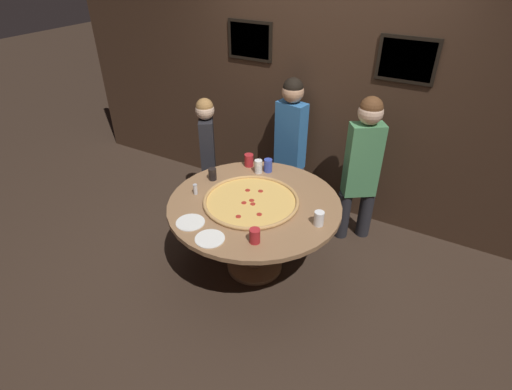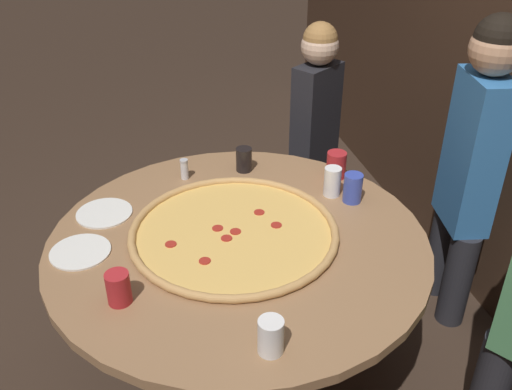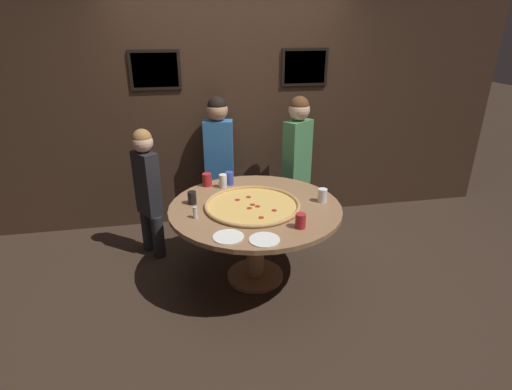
% 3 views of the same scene
% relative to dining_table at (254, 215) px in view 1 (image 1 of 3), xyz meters
% --- Properties ---
extents(ground_plane, '(24.00, 24.00, 0.00)m').
position_rel_dining_table_xyz_m(ground_plane, '(0.00, 0.00, -0.60)').
color(ground_plane, '#38281E').
extents(back_wall, '(6.40, 0.08, 2.60)m').
position_rel_dining_table_xyz_m(back_wall, '(0.00, 1.35, 0.71)').
color(back_wall, '#3D281C').
rests_on(back_wall, ground_plane).
extents(dining_table, '(1.49, 1.49, 0.74)m').
position_rel_dining_table_xyz_m(dining_table, '(0.00, 0.00, 0.00)').
color(dining_table, '#936B47').
rests_on(dining_table, ground_plane).
extents(giant_pizza, '(0.83, 0.83, 0.03)m').
position_rel_dining_table_xyz_m(giant_pizza, '(-0.03, -0.01, 0.15)').
color(giant_pizza, '#EAB75B').
rests_on(giant_pizza, dining_table).
extents(drink_cup_near_right, '(0.08, 0.08, 0.12)m').
position_rel_dining_table_xyz_m(drink_cup_near_right, '(0.60, -0.03, 0.20)').
color(drink_cup_near_right, white).
rests_on(drink_cup_near_right, dining_table).
extents(drink_cup_beside_pizza, '(0.07, 0.07, 0.13)m').
position_rel_dining_table_xyz_m(drink_cup_beside_pizza, '(-0.22, 0.47, 0.21)').
color(drink_cup_beside_pizza, white).
rests_on(drink_cup_beside_pizza, dining_table).
extents(drink_cup_by_shaker, '(0.08, 0.08, 0.12)m').
position_rel_dining_table_xyz_m(drink_cup_by_shaker, '(0.27, -0.46, 0.20)').
color(drink_cup_by_shaker, '#B22328').
rests_on(drink_cup_by_shaker, dining_table).
extents(drink_cup_centre_back, '(0.09, 0.09, 0.12)m').
position_rel_dining_table_xyz_m(drink_cup_centre_back, '(-0.37, 0.54, 0.20)').
color(drink_cup_centre_back, '#B22328').
rests_on(drink_cup_centre_back, dining_table).
extents(drink_cup_far_right, '(0.08, 0.08, 0.11)m').
position_rel_dining_table_xyz_m(drink_cup_far_right, '(-0.53, 0.14, 0.20)').
color(drink_cup_far_right, black).
rests_on(drink_cup_far_right, dining_table).
extents(drink_cup_near_left, '(0.08, 0.08, 0.13)m').
position_rel_dining_table_xyz_m(drink_cup_near_left, '(-0.15, 0.53, 0.20)').
color(drink_cup_near_left, '#384CB7').
rests_on(drink_cup_near_left, dining_table).
extents(white_plate_near_front, '(0.23, 0.23, 0.01)m').
position_rel_dining_table_xyz_m(white_plate_near_front, '(-0.30, -0.51, 0.14)').
color(white_plate_near_front, white).
rests_on(white_plate_near_front, dining_table).
extents(white_plate_far_back, '(0.23, 0.23, 0.01)m').
position_rel_dining_table_xyz_m(white_plate_far_back, '(-0.05, -0.60, 0.14)').
color(white_plate_far_back, white).
rests_on(white_plate_far_back, dining_table).
extents(condiment_shaker, '(0.04, 0.04, 0.10)m').
position_rel_dining_table_xyz_m(condiment_shaker, '(-0.52, -0.14, 0.19)').
color(condiment_shaker, silver).
rests_on(condiment_shaker, dining_table).
extents(diner_side_right, '(0.39, 0.33, 1.50)m').
position_rel_dining_table_xyz_m(diner_side_right, '(0.64, 0.94, 0.25)').
color(diner_side_right, '#232328').
rests_on(diner_side_right, ground_plane).
extents(diner_centre_back, '(0.28, 0.34, 1.31)m').
position_rel_dining_table_xyz_m(diner_centre_back, '(-0.94, 0.63, 0.14)').
color(diner_centre_back, '#232328').
rests_on(diner_centre_back, ground_plane).
extents(diner_far_left, '(0.39, 0.22, 1.50)m').
position_rel_dining_table_xyz_m(diner_far_left, '(-0.19, 1.12, 0.25)').
color(diner_far_left, '#232328').
rests_on(diner_far_left, ground_plane).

